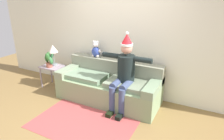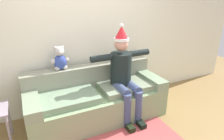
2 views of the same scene
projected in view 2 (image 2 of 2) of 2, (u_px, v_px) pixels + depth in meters
name	position (u px, v px, depth m)	size (l,w,h in m)	color
back_wall	(83.00, 32.00, 3.30)	(7.00, 0.10, 2.70)	white
couch	(96.00, 98.00, 3.23)	(2.19, 0.87, 0.84)	gray
person_seated	(124.00, 72.00, 3.09)	(1.02, 0.77, 1.54)	black
teddy_bear	(60.00, 59.00, 3.02)	(0.29, 0.17, 0.38)	#34499F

